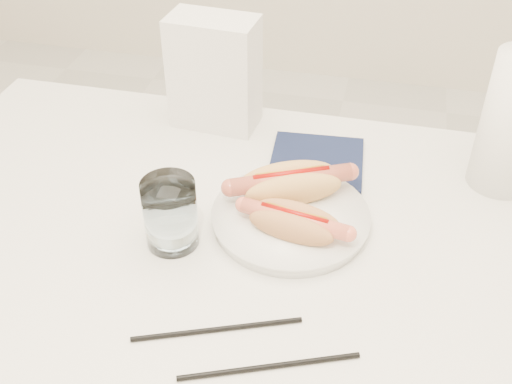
% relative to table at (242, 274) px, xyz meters
% --- Properties ---
extents(table, '(1.20, 0.80, 0.75)m').
position_rel_table_xyz_m(table, '(0.00, 0.00, 0.00)').
color(table, silver).
rests_on(table, ground).
extents(plate, '(0.28, 0.28, 0.02)m').
position_rel_table_xyz_m(plate, '(0.06, 0.06, 0.07)').
color(plate, white).
rests_on(plate, table).
extents(hotdog_left, '(0.19, 0.13, 0.05)m').
position_rel_table_xyz_m(hotdog_left, '(0.05, 0.11, 0.10)').
color(hotdog_left, '#E3A85B').
rests_on(hotdog_left, plate).
extents(hotdog_right, '(0.17, 0.09, 0.04)m').
position_rel_table_xyz_m(hotdog_right, '(0.07, 0.02, 0.10)').
color(hotdog_right, tan).
rests_on(hotdog_right, plate).
extents(water_glass, '(0.08, 0.08, 0.11)m').
position_rel_table_xyz_m(water_glass, '(-0.10, -0.01, 0.11)').
color(water_glass, white).
rests_on(water_glass, table).
extents(chopstick_near, '(0.21, 0.09, 0.01)m').
position_rel_table_xyz_m(chopstick_near, '(0.01, -0.16, 0.06)').
color(chopstick_near, black).
rests_on(chopstick_near, table).
extents(chopstick_far, '(0.21, 0.09, 0.01)m').
position_rel_table_xyz_m(chopstick_far, '(0.09, -0.20, 0.06)').
color(chopstick_far, black).
rests_on(chopstick_far, table).
extents(napkin_box, '(0.16, 0.10, 0.21)m').
position_rel_table_xyz_m(napkin_box, '(-0.13, 0.33, 0.16)').
color(napkin_box, silver).
rests_on(napkin_box, table).
extents(navy_napkin, '(0.17, 0.17, 0.01)m').
position_rel_table_xyz_m(navy_napkin, '(0.08, 0.23, 0.06)').
color(navy_napkin, '#111937').
rests_on(navy_napkin, table).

